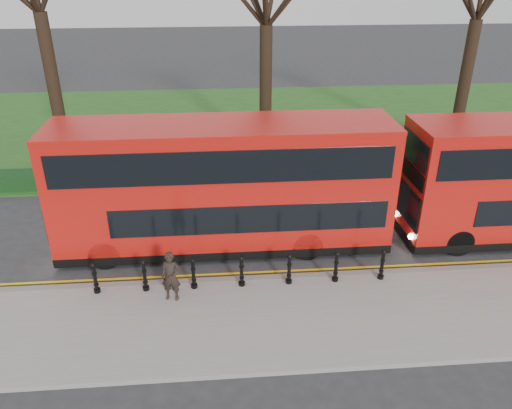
{
  "coord_description": "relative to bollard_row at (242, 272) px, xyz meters",
  "views": [
    {
      "loc": [
        -0.45,
        -14.04,
        9.41
      ],
      "look_at": [
        0.75,
        0.5,
        2.0
      ],
      "focal_mm": 35.0,
      "sensor_mm": 36.0,
      "label": 1
    }
  ],
  "objects": [
    {
      "name": "ground",
      "position": [
        -0.15,
        1.35,
        -0.65
      ],
      "size": [
        120.0,
        120.0,
        0.0
      ],
      "primitive_type": "plane",
      "color": "#28282B",
      "rests_on": "ground"
    },
    {
      "name": "pavement",
      "position": [
        -0.15,
        -1.65,
        -0.58
      ],
      "size": [
        60.0,
        4.0,
        0.15
      ],
      "primitive_type": "cube",
      "color": "gray",
      "rests_on": "ground"
    },
    {
      "name": "kerb",
      "position": [
        -0.15,
        0.35,
        -0.58
      ],
      "size": [
        60.0,
        0.25,
        0.16
      ],
      "primitive_type": "cube",
      "color": "slate",
      "rests_on": "ground"
    },
    {
      "name": "grass_verge",
      "position": [
        -0.15,
        16.35,
        -0.62
      ],
      "size": [
        60.0,
        18.0,
        0.06
      ],
      "primitive_type": "cube",
      "color": "#21501A",
      "rests_on": "ground"
    },
    {
      "name": "hedge",
      "position": [
        -0.15,
        8.15,
        -0.25
      ],
      "size": [
        60.0,
        0.9,
        0.8
      ],
      "primitive_type": "cube",
      "color": "black",
      "rests_on": "ground"
    },
    {
      "name": "yellow_line_outer",
      "position": [
        -0.15,
        0.65,
        -0.64
      ],
      "size": [
        60.0,
        0.1,
        0.01
      ],
      "primitive_type": "cube",
      "color": "yellow",
      "rests_on": "ground"
    },
    {
      "name": "yellow_line_inner",
      "position": [
        -0.15,
        0.85,
        -0.64
      ],
      "size": [
        60.0,
        0.1,
        0.01
      ],
      "primitive_type": "cube",
      "color": "yellow",
      "rests_on": "ground"
    },
    {
      "name": "bollard_row",
      "position": [
        0.0,
        0.0,
        0.0
      ],
      "size": [
        8.97,
        0.15,
        1.0
      ],
      "color": "black",
      "rests_on": "pavement"
    },
    {
      "name": "bus_lead",
      "position": [
        -0.45,
        2.69,
        1.62
      ],
      "size": [
        11.32,
        2.6,
        4.5
      ],
      "color": "#B7150F",
      "rests_on": "ground"
    },
    {
      "name": "pedestrian",
      "position": [
        -2.09,
        -0.5,
        0.29
      ],
      "size": [
        0.64,
        0.48,
        1.58
      ],
      "primitive_type": "imported",
      "rotation": [
        0.0,
        0.0,
        -0.19
      ],
      "color": "black",
      "rests_on": "pavement"
    }
  ]
}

